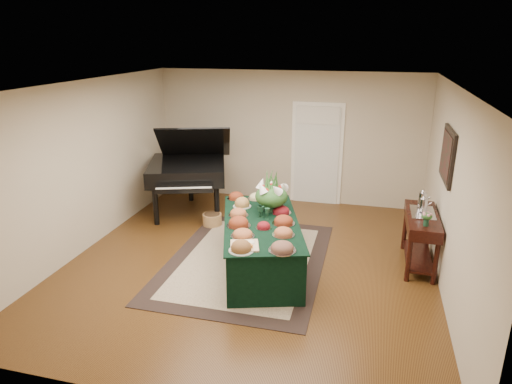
% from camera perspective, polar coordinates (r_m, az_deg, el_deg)
% --- Properties ---
extents(ground, '(6.00, 6.00, 0.00)m').
position_cam_1_polar(ground, '(7.20, -0.60, -8.69)').
color(ground, black).
rests_on(ground, ground).
extents(area_rug, '(2.36, 3.30, 0.01)m').
position_cam_1_polar(area_rug, '(7.22, -1.18, -8.53)').
color(area_rug, black).
rests_on(area_rug, ground).
extents(kitchen_doorway, '(1.05, 0.07, 2.10)m').
position_cam_1_polar(kitchen_doorway, '(9.48, 7.59, 4.60)').
color(kitchen_doorway, white).
rests_on(kitchen_doorway, ground).
extents(buffet_table, '(1.71, 2.50, 0.76)m').
position_cam_1_polar(buffet_table, '(6.86, 0.65, -6.59)').
color(buffet_table, black).
rests_on(buffet_table, ground).
extents(food_platters, '(1.46, 2.39, 0.13)m').
position_cam_1_polar(food_platters, '(6.73, 0.49, -3.16)').
color(food_platters, silver).
rests_on(food_platters, buffet_table).
extents(cutting_board, '(0.45, 0.45, 0.10)m').
position_cam_1_polar(cutting_board, '(5.93, -1.45, -6.45)').
color(cutting_board, tan).
rests_on(cutting_board, buffet_table).
extents(green_goblets, '(0.21, 0.16, 0.18)m').
position_cam_1_polar(green_goblets, '(6.81, 0.77, -2.50)').
color(green_goblets, '#153623').
rests_on(green_goblets, buffet_table).
extents(floral_centerpiece, '(0.53, 0.53, 0.53)m').
position_cam_1_polar(floral_centerpiece, '(6.99, 1.94, -0.03)').
color(floral_centerpiece, '#153623').
rests_on(floral_centerpiece, buffet_table).
extents(grand_piano, '(1.85, 2.05, 1.77)m').
position_cam_1_polar(grand_piano, '(8.96, -8.53, 2.85)').
color(grand_piano, black).
rests_on(grand_piano, ground).
extents(wicker_basket, '(0.35, 0.35, 0.22)m').
position_cam_1_polar(wicker_basket, '(8.51, -5.49, -3.45)').
color(wicker_basket, olive).
rests_on(wicker_basket, ground).
extents(mahogany_sideboard, '(0.45, 1.29, 0.83)m').
position_cam_1_polar(mahogany_sideboard, '(7.26, 19.98, -4.06)').
color(mahogany_sideboard, black).
rests_on(mahogany_sideboard, ground).
extents(tea_service, '(0.34, 0.58, 0.30)m').
position_cam_1_polar(tea_service, '(7.31, 20.14, -1.34)').
color(tea_service, silver).
rests_on(tea_service, mahogany_sideboard).
extents(pink_bouquet, '(0.16, 0.16, 0.21)m').
position_cam_1_polar(pink_bouquet, '(6.74, 20.57, -2.90)').
color(pink_bouquet, '#153623').
rests_on(pink_bouquet, mahogany_sideboard).
extents(wall_painting, '(0.05, 0.95, 0.75)m').
position_cam_1_polar(wall_painting, '(6.96, 22.80, 4.26)').
color(wall_painting, black).
rests_on(wall_painting, ground).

